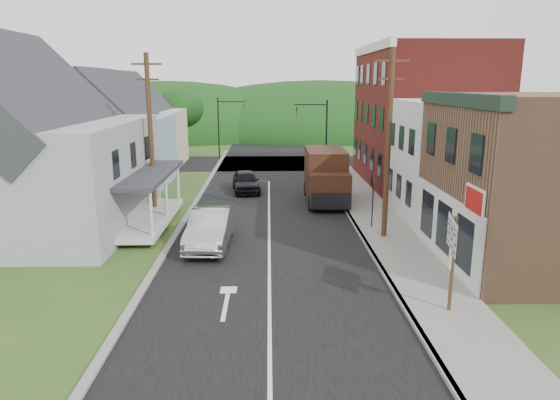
{
  "coord_description": "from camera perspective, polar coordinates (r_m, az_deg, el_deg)",
  "views": [
    {
      "loc": [
        0.0,
        -19.68,
        7.44
      ],
      "look_at": [
        0.51,
        2.5,
        2.2
      ],
      "focal_mm": 32.0,
      "sensor_mm": 36.0,
      "label": 1
    }
  ],
  "objects": [
    {
      "name": "house_gray",
      "position": [
        28.53,
        -26.3,
        5.47
      ],
      "size": [
        10.2,
        12.24,
        8.35
      ],
      "color": "#939597",
      "rests_on": "ground"
    },
    {
      "name": "silver_sedan",
      "position": [
        23.38,
        -7.96,
        -3.23
      ],
      "size": [
        2.0,
        5.21,
        1.69
      ],
      "primitive_type": "imported",
      "rotation": [
        0.0,
        0.0,
        -0.04
      ],
      "color": "#B2B3B8",
      "rests_on": "ground"
    },
    {
      "name": "forested_ridge",
      "position": [
        75.05,
        -1.31,
        7.59
      ],
      "size": [
        90.0,
        30.0,
        16.0
      ],
      "primitive_type": "ellipsoid",
      "color": "#103510",
      "rests_on": "ground"
    },
    {
      "name": "traffic_signal_left",
      "position": [
        50.5,
        -6.26,
        9.03
      ],
      "size": [
        2.87,
        0.2,
        6.0
      ],
      "color": "black",
      "rests_on": "ground"
    },
    {
      "name": "storefront_tan",
      "position": [
        23.03,
        28.12,
        1.86
      ],
      "size": [
        8.0,
        8.0,
        7.0
      ],
      "primitive_type": "cube",
      "color": "brown",
      "rests_on": "ground"
    },
    {
      "name": "route_sign_cluster",
      "position": [
        16.96,
        19.09,
        -5.41
      ],
      "size": [
        0.42,
        1.8,
        3.19
      ],
      "rotation": [
        0.0,
        0.0,
        -0.2
      ],
      "color": "#472D19",
      "rests_on": "sidewalk_right"
    },
    {
      "name": "storefront_red",
      "position": [
        38.46,
        16.0,
        9.14
      ],
      "size": [
        8.0,
        12.0,
        10.0
      ],
      "primitive_type": "cube",
      "color": "maroon",
      "rests_on": "ground"
    },
    {
      "name": "house_blue",
      "position": [
        38.48,
        -18.05,
        7.05
      ],
      "size": [
        7.14,
        8.16,
        7.28
      ],
      "color": "#88A5B9",
      "rests_on": "ground"
    },
    {
      "name": "tree_left_c",
      "position": [
        44.02,
        -27.31,
        9.88
      ],
      "size": [
        5.8,
        5.8,
        8.41
      ],
      "color": "#382616",
      "rests_on": "ground"
    },
    {
      "name": "curb_right",
      "position": [
        29.0,
        7.77,
        -1.55
      ],
      "size": [
        0.2,
        55.0,
        0.15
      ],
      "primitive_type": "cube",
      "color": "slate",
      "rests_on": "ground"
    },
    {
      "name": "traffic_signal_right",
      "position": [
        43.55,
        4.42,
        8.4
      ],
      "size": [
        2.87,
        0.2,
        6.0
      ],
      "color": "black",
      "rests_on": "ground"
    },
    {
      "name": "tree_left_d",
      "position": [
        52.52,
        -11.35,
        10.24
      ],
      "size": [
        4.8,
        4.8,
        6.94
      ],
      "color": "#382616",
      "rests_on": "ground"
    },
    {
      "name": "cross_road",
      "position": [
        47.27,
        -1.29,
        4.23
      ],
      "size": [
        60.0,
        9.0,
        0.02
      ],
      "primitive_type": "cube",
      "color": "black",
      "rests_on": "ground"
    },
    {
      "name": "storefront_white",
      "position": [
        29.73,
        21.11,
        4.29
      ],
      "size": [
        8.0,
        7.0,
        6.5
      ],
      "primitive_type": "cube",
      "color": "silver",
      "rests_on": "ground"
    },
    {
      "name": "sidewalk_right",
      "position": [
        29.24,
        10.38,
        -1.52
      ],
      "size": [
        2.8,
        55.0,
        0.15
      ],
      "primitive_type": "cube",
      "color": "slate",
      "rests_on": "ground"
    },
    {
      "name": "utility_pole_left",
      "position": [
        28.57,
        -14.57,
        7.27
      ],
      "size": [
        1.6,
        0.26,
        9.0
      ],
      "color": "#472D19",
      "rests_on": "ground"
    },
    {
      "name": "warning_sign",
      "position": [
        25.91,
        10.53,
        0.74
      ],
      "size": [
        0.14,
        0.76,
        2.76
      ],
      "rotation": [
        0.0,
        0.0,
        0.08
      ],
      "color": "black",
      "rests_on": "sidewalk_right"
    },
    {
      "name": "house_cream",
      "position": [
        47.25,
        -15.55,
        8.26
      ],
      "size": [
        7.14,
        8.16,
        7.28
      ],
      "color": "beige",
      "rests_on": "ground"
    },
    {
      "name": "utility_pole_right",
      "position": [
        24.01,
        12.27,
        6.33
      ],
      "size": [
        1.6,
        0.26,
        9.0
      ],
      "color": "#472D19",
      "rests_on": "ground"
    },
    {
      "name": "curb_left",
      "position": [
        29.02,
        -10.49,
        -1.67
      ],
      "size": [
        0.3,
        55.0,
        0.12
      ],
      "primitive_type": "cube",
      "color": "slate",
      "rests_on": "ground"
    },
    {
      "name": "delivery_van",
      "position": [
        31.54,
        5.28,
        2.71
      ],
      "size": [
        2.53,
        5.97,
        3.32
      ],
      "rotation": [
        0.0,
        0.0,
        -0.01
      ],
      "color": "#32190E",
      "rests_on": "ground"
    },
    {
      "name": "ground",
      "position": [
        21.04,
        -1.23,
        -7.43
      ],
      "size": [
        120.0,
        120.0,
        0.0
      ],
      "primitive_type": "plane",
      "color": "#2D4719",
      "rests_on": "ground"
    },
    {
      "name": "road",
      "position": [
        30.6,
        -1.27,
        -0.79
      ],
      "size": [
        9.0,
        90.0,
        0.02
      ],
      "primitive_type": "cube",
      "color": "black",
      "rests_on": "ground"
    },
    {
      "name": "dark_sedan",
      "position": [
        34.76,
        -3.92,
        2.14
      ],
      "size": [
        2.25,
        4.5,
        1.47
      ],
      "primitive_type": "imported",
      "rotation": [
        0.0,
        0.0,
        0.12
      ],
      "color": "black",
      "rests_on": "ground"
    }
  ]
}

